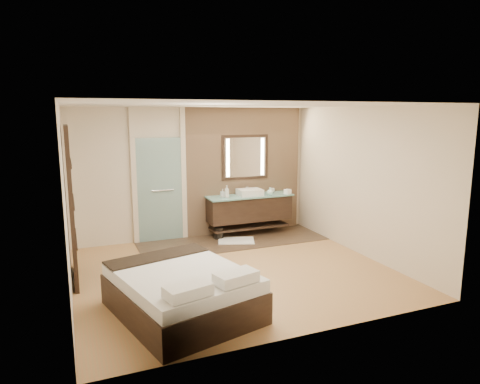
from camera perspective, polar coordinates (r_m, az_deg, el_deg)
name	(u,v)px	position (r m, az deg, el deg)	size (l,w,h in m)	color
floor	(234,271)	(7.20, -0.79, -10.50)	(5.00, 5.00, 0.00)	#AF7949
tile_strip	(233,241)	(8.81, -0.94, -6.50)	(3.80, 1.30, 0.01)	#37271E
stone_wall	(244,171)	(9.27, 0.56, 2.84)	(2.60, 0.08, 2.70)	tan
vanity	(249,208)	(9.13, 1.26, -2.17)	(1.85, 0.55, 0.88)	black
mirror_unit	(245,157)	(9.18, 0.69, 4.66)	(1.06, 0.04, 0.96)	black
frosted_door	(160,186)	(8.75, -10.68, 0.85)	(1.10, 0.12, 2.70)	#B9EAE7
shoji_partition	(71,204)	(7.00, -21.56, -1.52)	(0.06, 1.20, 2.40)	black
bed	(182,292)	(5.73, -7.71, -13.02)	(1.91, 2.18, 0.72)	black
bath_mat	(236,241)	(8.77, -0.51, -6.50)	(0.72, 0.50, 0.02)	white
waste_bin	(218,233)	(8.93, -2.88, -5.48)	(0.20, 0.20, 0.25)	black
tissue_box	(288,192)	(9.27, 6.36, 0.06)	(0.12, 0.12, 0.10)	white
soap_bottle_a	(227,192)	(8.80, -1.77, 0.06)	(0.10, 0.10, 0.25)	silver
soap_bottle_b	(223,193)	(8.87, -2.34, -0.13)	(0.08, 0.08, 0.17)	#B2B2B2
soap_bottle_c	(270,191)	(9.09, 4.01, 0.11)	(0.13, 0.13, 0.17)	#BCECE4
cup	(272,190)	(9.41, 4.27, 0.23)	(0.12, 0.12, 0.09)	silver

